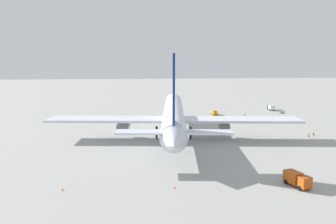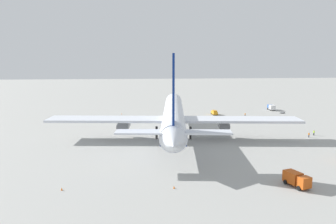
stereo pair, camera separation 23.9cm
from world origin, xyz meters
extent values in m
plane|color=#9E9E99|center=(0.00, 0.00, 0.00)|extent=(600.00, 600.00, 0.00)
cylinder|color=silver|center=(0.00, 0.00, 7.01)|extent=(66.02, 13.36, 6.34)
cone|color=silver|center=(35.19, -3.80, 7.01)|extent=(5.71, 6.72, 6.22)
cone|color=silver|center=(-35.82, 3.87, 7.01)|extent=(6.95, 6.67, 6.03)
cube|color=navy|center=(-30.68, 3.31, 17.86)|extent=(6.02, 1.14, 15.36)
cube|color=silver|center=(-30.43, 10.25, 8.28)|extent=(5.66, 12.35, 0.36)
cube|color=silver|center=(-31.92, -3.52, 8.28)|extent=(5.66, 12.35, 0.36)
cube|color=silver|center=(-1.05, 20.88, 6.06)|extent=(12.70, 35.71, 0.70)
cylinder|color=slate|center=(-0.62, 15.56, 3.86)|extent=(5.82, 4.26, 3.69)
cube|color=silver|center=(-5.48, -20.17, 6.06)|extent=(12.70, 35.71, 0.70)
cylinder|color=slate|center=(-3.93, -15.07, 4.08)|extent=(5.32, 3.77, 3.25)
cylinder|color=black|center=(22.87, -2.47, 1.92)|extent=(0.70, 0.70, 3.84)
cylinder|color=black|center=(-2.71, 5.49, 1.92)|extent=(0.70, 0.70, 3.84)
cylinder|color=black|center=(-3.82, -4.79, 1.92)|extent=(0.70, 0.70, 3.84)
cube|color=navy|center=(0.00, 0.00, 5.27)|extent=(63.37, 12.77, 0.50)
cube|color=#194CA5|center=(52.61, -52.26, 1.39)|extent=(1.97, 2.38, 1.88)
cube|color=silver|center=(49.43, -51.97, 1.49)|extent=(3.85, 2.56, 2.09)
cube|color=black|center=(53.22, -52.31, 1.86)|extent=(0.25, 1.87, 0.83)
cylinder|color=black|center=(52.53, -51.13, 0.45)|extent=(0.92, 0.38, 0.90)
cylinder|color=black|center=(52.33, -53.35, 0.45)|extent=(0.92, 0.38, 0.90)
cylinder|color=black|center=(48.77, -50.78, 0.45)|extent=(0.92, 0.38, 0.90)
cylinder|color=black|center=(48.56, -53.01, 0.45)|extent=(0.92, 0.38, 0.90)
cube|color=#BF4C14|center=(-46.38, -19.72, 1.51)|extent=(2.27, 2.61, 2.12)
cube|color=#BF4C14|center=(-43.52, -18.79, 1.55)|extent=(3.96, 3.16, 2.21)
cube|color=black|center=(-46.94, -19.90, 2.04)|extent=(0.65, 1.78, 0.93)
cylinder|color=black|center=(-45.88, -20.71, 0.45)|extent=(0.95, 0.56, 0.90)
cylinder|color=black|center=(-46.56, -18.62, 0.45)|extent=(0.95, 0.56, 0.90)
cylinder|color=black|center=(-42.50, -19.61, 0.45)|extent=(0.95, 0.56, 0.90)
cylinder|color=black|center=(-43.18, -17.52, 0.45)|extent=(0.95, 0.56, 0.90)
cube|color=orange|center=(39.91, -22.13, 0.87)|extent=(4.81, 2.13, 1.10)
cube|color=orange|center=(39.67, -22.15, 1.70)|extent=(3.11, 1.85, 0.55)
cylinder|color=black|center=(41.40, -21.11, 0.32)|extent=(0.65, 0.26, 0.64)
cylinder|color=black|center=(41.51, -22.96, 0.32)|extent=(0.65, 0.26, 0.64)
cylinder|color=black|center=(38.30, -21.30, 0.32)|extent=(0.65, 0.26, 0.64)
cylinder|color=black|center=(38.41, -23.15, 0.32)|extent=(0.65, 0.26, 0.64)
cube|color=#595B60|center=(41.11, -53.37, 0.28)|extent=(2.76, 2.67, 0.15)
cylinder|color=#333338|center=(42.25, -54.38, 0.28)|extent=(0.50, 0.46, 0.08)
cylinder|color=black|center=(42.27, -53.47, 0.20)|extent=(0.38, 0.36, 0.40)
cylinder|color=black|center=(41.34, -54.51, 0.20)|extent=(0.38, 0.36, 0.40)
cylinder|color=black|center=(40.88, -52.23, 0.20)|extent=(0.38, 0.36, 0.40)
cylinder|color=black|center=(39.96, -53.28, 0.20)|extent=(0.38, 0.36, 0.40)
cylinder|color=#3F3F47|center=(-5.17, -41.89, 0.40)|extent=(0.44, 0.44, 0.80)
cylinder|color=orange|center=(-5.17, -41.89, 1.09)|extent=(0.55, 0.55, 0.60)
sphere|color=tan|center=(-5.17, -41.89, 1.50)|extent=(0.22, 0.22, 0.22)
cylinder|color=#3F3F47|center=(33.86, -33.96, 0.40)|extent=(0.44, 0.44, 0.80)
cylinder|color=orange|center=(33.86, -33.96, 1.10)|extent=(0.55, 0.55, 0.60)
sphere|color=beige|center=(33.86, -33.96, 1.51)|extent=(0.22, 0.22, 0.22)
cylinder|color=black|center=(-2.55, -44.92, 0.41)|extent=(0.32, 0.32, 0.83)
cylinder|color=#B2F219|center=(-2.55, -44.92, 1.14)|extent=(0.40, 0.40, 0.62)
sphere|color=#8C6647|center=(-2.55, -44.92, 1.56)|extent=(0.22, 0.22, 0.22)
cone|color=orange|center=(-42.44, 25.60, 0.28)|extent=(0.36, 0.36, 0.55)
cone|color=orange|center=(-43.44, 4.53, 0.28)|extent=(0.36, 0.36, 0.55)
cone|color=orange|center=(44.72, 18.15, 0.28)|extent=(0.36, 0.36, 0.55)
camera|label=1|loc=(-105.13, 11.49, 24.58)|focal=36.69mm
camera|label=2|loc=(-105.15, 11.25, 24.58)|focal=36.69mm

